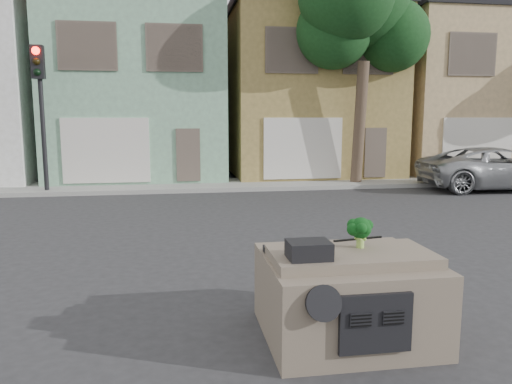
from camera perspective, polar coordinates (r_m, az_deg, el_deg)
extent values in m
plane|color=#303033|center=(9.28, 3.92, -8.34)|extent=(120.00, 120.00, 0.00)
cube|color=gray|center=(19.43, -3.14, 0.86)|extent=(40.00, 3.00, 0.15)
cube|color=#7CAD8C|center=(23.21, -13.10, 11.08)|extent=(7.20, 8.20, 7.55)
cube|color=olive|center=(23.94, 5.47, 11.18)|extent=(7.20, 8.20, 7.55)
cube|color=tan|center=(26.83, 21.43, 10.36)|extent=(7.20, 8.20, 7.55)
imported|color=#A2A4A8|center=(20.66, 25.73, 0.27)|extent=(5.82, 2.99, 1.57)
cube|color=black|center=(18.68, -23.28, 7.48)|extent=(0.40, 0.40, 5.10)
cube|color=#143B17|center=(19.80, 11.92, 12.95)|extent=(4.40, 4.00, 8.50)
cube|color=#6D6051|center=(6.37, 10.24, -11.21)|extent=(2.00, 1.80, 1.12)
cube|color=black|center=(5.69, 6.05, -6.59)|extent=(0.48, 0.38, 0.20)
cube|color=black|center=(6.64, 11.57, -5.28)|extent=(0.69, 0.15, 0.02)
cube|color=#0A330E|center=(6.22, 11.86, -4.52)|extent=(0.38, 0.38, 0.38)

